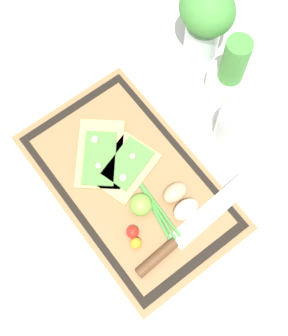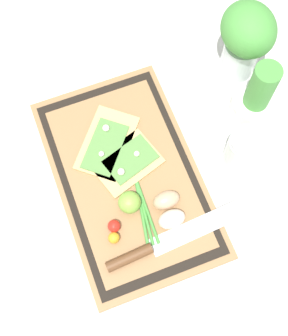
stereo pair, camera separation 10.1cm
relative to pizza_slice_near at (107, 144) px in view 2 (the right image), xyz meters
name	(u,v)px [view 2 (the right image)]	position (x,y,z in m)	size (l,w,h in m)	color
ground_plane	(128,179)	(0.09, 0.02, -0.02)	(6.00, 6.00, 0.00)	silver
cutting_board	(128,178)	(0.09, 0.02, -0.01)	(0.50, 0.31, 0.02)	#997047
pizza_slice_near	(107,144)	(0.00, 0.00, 0.00)	(0.19, 0.18, 0.02)	tan
pizza_slice_far	(128,162)	(0.06, 0.03, 0.00)	(0.14, 0.16, 0.02)	tan
knife	(153,247)	(0.26, 0.01, 0.00)	(0.05, 0.31, 0.02)	silver
egg_brown	(166,200)	(0.17, 0.07, 0.01)	(0.04, 0.06, 0.04)	tan
egg_pink	(172,219)	(0.22, 0.07, 0.01)	(0.04, 0.06, 0.04)	beige
lime	(129,202)	(0.15, 0.00, 0.02)	(0.05, 0.05, 0.05)	#7FB742
cherry_tomato_red	(114,226)	(0.19, -0.05, 0.01)	(0.03, 0.03, 0.03)	red
cherry_tomato_yellow	(114,238)	(0.21, -0.06, 0.01)	(0.02, 0.02, 0.02)	gold
scallion_bunch	(135,177)	(0.10, 0.03, 0.00)	(0.31, 0.06, 0.01)	#47933D
herb_pot	(256,100)	(0.04, 0.34, 0.04)	(0.10, 0.10, 0.18)	white
sauce_jar	(243,152)	(0.14, 0.27, 0.03)	(0.08, 0.08, 0.11)	silver
herb_glass	(246,38)	(-0.09, 0.36, 0.10)	(0.13, 0.12, 0.21)	silver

